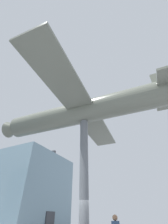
{
  "coord_description": "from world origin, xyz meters",
  "views": [
    {
      "loc": [
        -9.23,
        -4.49,
        1.67
      ],
      "look_at": [
        0.0,
        0.0,
        8.91
      ],
      "focal_mm": 24.0,
      "sensor_mm": 36.0,
      "label": 1
    }
  ],
  "objects": [
    {
      "name": "suspended_airplane",
      "position": [
        -0.02,
        0.27,
        8.92
      ],
      "size": [
        14.5,
        15.76,
        3.01
      ],
      "rotation": [
        0.0,
        0.0,
        0.07
      ],
      "color": "slate",
      "rests_on": "support_pylon_central"
    },
    {
      "name": "support_pylon_central",
      "position": [
        0.0,
        0.0,
        3.98
      ],
      "size": [
        0.58,
        0.58,
        7.96
      ],
      "color": "slate",
      "rests_on": "ground_plane"
    },
    {
      "name": "glass_pavilion_right",
      "position": [
        9.99,
        16.73,
        5.02
      ],
      "size": [
        10.79,
        14.09,
        10.63
      ],
      "color": "#7593A3",
      "rests_on": "ground_plane"
    }
  ]
}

